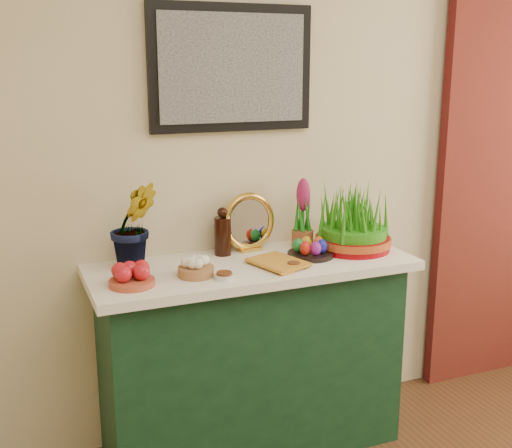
{
  "coord_description": "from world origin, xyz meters",
  "views": [
    {
      "loc": [
        -1.31,
        -0.44,
        1.72
      ],
      "look_at": [
        -0.32,
        1.95,
        1.07
      ],
      "focal_mm": 45.0,
      "sensor_mm": 36.0,
      "label": 1
    }
  ],
  "objects_px": {
    "hyacinth_green": "(134,211)",
    "book": "(262,266)",
    "mirror": "(249,223)",
    "wheatgrass_sabzeh": "(354,223)",
    "sideboard": "(252,361)"
  },
  "relations": [
    {
      "from": "sideboard",
      "to": "book",
      "type": "bearing_deg",
      "value": -90.72
    },
    {
      "from": "hyacinth_green",
      "to": "mirror",
      "type": "height_order",
      "value": "hyacinth_green"
    },
    {
      "from": "book",
      "to": "wheatgrass_sabzeh",
      "type": "relative_size",
      "value": 0.68
    },
    {
      "from": "hyacinth_green",
      "to": "book",
      "type": "height_order",
      "value": "hyacinth_green"
    },
    {
      "from": "mirror",
      "to": "wheatgrass_sabzeh",
      "type": "height_order",
      "value": "wheatgrass_sabzeh"
    },
    {
      "from": "sideboard",
      "to": "wheatgrass_sabzeh",
      "type": "height_order",
      "value": "wheatgrass_sabzeh"
    },
    {
      "from": "hyacinth_green",
      "to": "wheatgrass_sabzeh",
      "type": "distance_m",
      "value": 0.99
    },
    {
      "from": "sideboard",
      "to": "hyacinth_green",
      "type": "height_order",
      "value": "hyacinth_green"
    },
    {
      "from": "book",
      "to": "mirror",
      "type": "bearing_deg",
      "value": 61.81
    },
    {
      "from": "mirror",
      "to": "book",
      "type": "bearing_deg",
      "value": -101.14
    },
    {
      "from": "book",
      "to": "wheatgrass_sabzeh",
      "type": "height_order",
      "value": "wheatgrass_sabzeh"
    },
    {
      "from": "hyacinth_green",
      "to": "mirror",
      "type": "bearing_deg",
      "value": 5.07
    },
    {
      "from": "hyacinth_green",
      "to": "wheatgrass_sabzeh",
      "type": "bearing_deg",
      "value": -8.38
    },
    {
      "from": "sideboard",
      "to": "book",
      "type": "distance_m",
      "value": 0.5
    },
    {
      "from": "sideboard",
      "to": "mirror",
      "type": "height_order",
      "value": "mirror"
    }
  ]
}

